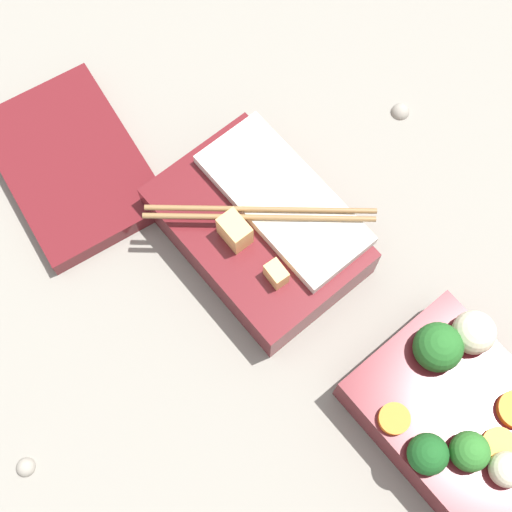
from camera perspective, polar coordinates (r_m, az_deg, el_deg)
name	(u,v)px	position (r m, az deg, el deg)	size (l,w,h in m)	color
ground_plane	(355,350)	(0.67, 7.95, -7.46)	(3.00, 3.00, 0.00)	gray
bento_tray_vegetable	(467,421)	(0.64, 16.55, -12.53)	(0.19, 0.14, 0.08)	maroon
bento_tray_rice	(263,226)	(0.67, 0.53, 2.42)	(0.19, 0.17, 0.07)	maroon
bento_lid	(72,164)	(0.74, -14.53, 7.10)	(0.19, 0.13, 0.02)	maroon
pebble_1	(25,467)	(0.67, -18.02, -15.75)	(0.02, 0.02, 0.02)	gray
pebble_2	(401,110)	(0.77, 11.51, 11.38)	(0.02, 0.02, 0.02)	gray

